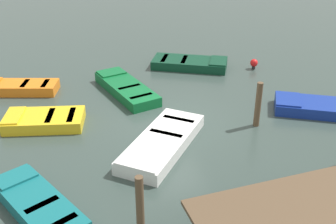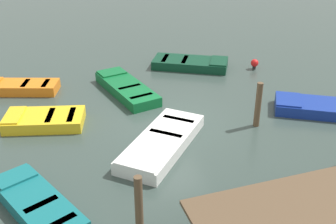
% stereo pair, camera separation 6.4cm
% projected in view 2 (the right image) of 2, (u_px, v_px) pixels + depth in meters
% --- Properties ---
extents(ground_plane, '(80.00, 80.00, 0.00)m').
position_uv_depth(ground_plane, '(168.00, 121.00, 14.91)').
color(ground_plane, '#33423D').
extents(dock_segment, '(5.27, 2.03, 0.95)m').
position_uv_depth(dock_segment, '(301.00, 206.00, 9.45)').
color(dock_segment, brown).
rests_on(dock_segment, ground_plane).
extents(rowboat_teal, '(2.40, 3.38, 0.46)m').
position_uv_depth(rowboat_teal, '(37.00, 205.00, 10.45)').
color(rowboat_teal, '#14666B').
rests_on(rowboat_teal, ground_plane).
extents(rowboat_blue, '(4.24, 3.22, 0.46)m').
position_uv_depth(rowboat_blue, '(331.00, 108.00, 15.31)').
color(rowboat_blue, navy).
rests_on(rowboat_blue, ground_plane).
extents(rowboat_green, '(2.07, 3.93, 0.46)m').
position_uv_depth(rowboat_green, '(126.00, 88.00, 16.99)').
color(rowboat_green, '#0F602D').
rests_on(rowboat_green, ground_plane).
extents(rowboat_yellow, '(2.94, 2.02, 0.46)m').
position_uv_depth(rowboat_yellow, '(44.00, 120.00, 14.51)').
color(rowboat_yellow, gold).
rests_on(rowboat_yellow, ground_plane).
extents(rowboat_orange, '(3.23, 1.97, 0.46)m').
position_uv_depth(rowboat_orange, '(20.00, 87.00, 17.08)').
color(rowboat_orange, orange).
rests_on(rowboat_orange, ground_plane).
extents(rowboat_white, '(3.64, 3.88, 0.46)m').
position_uv_depth(rowboat_white, '(162.00, 143.00, 13.13)').
color(rowboat_white, silver).
rests_on(rowboat_white, ground_plane).
extents(rowboat_dark_green, '(3.74, 2.93, 0.46)m').
position_uv_depth(rowboat_dark_green, '(191.00, 63.00, 19.59)').
color(rowboat_dark_green, '#0C3823').
rests_on(rowboat_dark_green, ground_plane).
extents(mooring_piling_far_right, '(0.21, 0.21, 1.63)m').
position_uv_depth(mooring_piling_far_right, '(258.00, 105.00, 14.21)').
color(mooring_piling_far_right, brown).
rests_on(mooring_piling_far_right, ground_plane).
extents(mooring_piling_mid_right, '(0.20, 0.20, 1.48)m').
position_uv_depth(mooring_piling_mid_right, '(139.00, 203.00, 9.70)').
color(mooring_piling_mid_right, brown).
rests_on(mooring_piling_mid_right, ground_plane).
extents(marker_buoy, '(0.36, 0.36, 0.48)m').
position_uv_depth(marker_buoy, '(255.00, 63.00, 19.39)').
color(marker_buoy, '#262626').
rests_on(marker_buoy, ground_plane).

